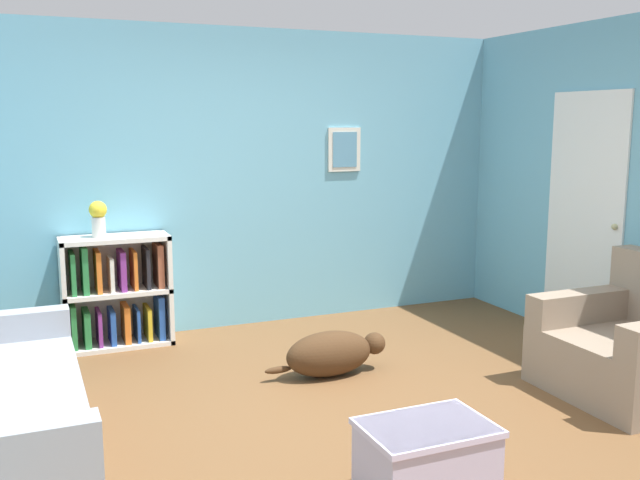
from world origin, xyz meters
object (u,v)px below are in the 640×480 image
at_px(recliner_chair, 637,347).
at_px(vase, 98,217).
at_px(coffee_table, 426,459).
at_px(dog, 332,353).
at_px(bookshelf, 117,294).

bearing_deg(recliner_chair, vase, 142.91).
xyz_separation_m(coffee_table, vase, (-1.16, 3.05, 0.86)).
bearing_deg(dog, recliner_chair, -32.04).
relative_size(dog, vase, 3.18).
bearing_deg(coffee_table, vase, 110.89).
distance_m(dog, vase, 2.14).
xyz_separation_m(bookshelf, coffee_table, (1.05, -3.06, -0.23)).
bearing_deg(vase, coffee_table, -69.11).
height_order(bookshelf, vase, vase).
bearing_deg(vase, recliner_chair, -37.09).
height_order(bookshelf, coffee_table, bookshelf).
relative_size(recliner_chair, coffee_table, 1.60).
distance_m(coffee_table, dog, 1.76).
relative_size(coffee_table, vase, 2.15).
xyz_separation_m(recliner_chair, dog, (-1.75, 1.09, -0.15)).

